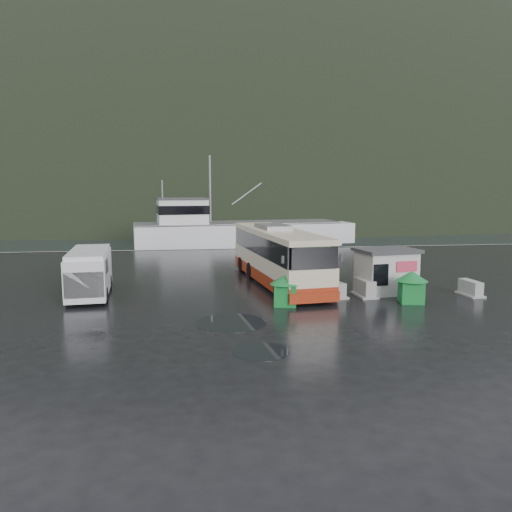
{
  "coord_description": "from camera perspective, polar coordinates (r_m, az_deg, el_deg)",
  "views": [
    {
      "loc": [
        -2.75,
        -24.02,
        5.59
      ],
      "look_at": [
        0.85,
        3.31,
        1.7
      ],
      "focal_mm": 35.0,
      "sensor_mm": 36.0,
      "label": 1
    }
  ],
  "objects": [
    {
      "name": "white_van",
      "position": [
        27.1,
        -18.37,
        -4.29
      ],
      "size": [
        2.51,
        5.87,
        2.38
      ],
      "primitive_type": null,
      "rotation": [
        0.0,
        0.0,
        0.1
      ],
      "color": "silver",
      "rests_on": "ground"
    },
    {
      "name": "dome_tent",
      "position": [
        24.72,
        5.89,
        -5.08
      ],
      "size": [
        2.59,
        3.02,
        1.0
      ],
      "primitive_type": null,
      "rotation": [
        0.0,
        0.0,
        0.35
      ],
      "color": "#343922",
      "rests_on": "ground"
    },
    {
      "name": "ticket_kiosk",
      "position": [
        27.18,
        14.55,
        -4.1
      ],
      "size": [
        3.32,
        2.72,
        2.34
      ],
      "primitive_type": null,
      "rotation": [
        0.0,
        0.0,
        0.16
      ],
      "color": "#BBBBB7",
      "rests_on": "ground"
    },
    {
      "name": "jersey_barrier_a",
      "position": [
        26.16,
        12.26,
        -4.49
      ],
      "size": [
        1.0,
        1.81,
        0.88
      ],
      "primitive_type": null,
      "rotation": [
        0.0,
        0.0,
        0.07
      ],
      "color": "#999993",
      "rests_on": "ground"
    },
    {
      "name": "coach_bus",
      "position": [
        28.9,
        2.48,
        -3.13
      ],
      "size": [
        4.39,
        12.12,
        3.35
      ],
      "primitive_type": null,
      "rotation": [
        0.0,
        0.0,
        0.12
      ],
      "color": "beige",
      "rests_on": "ground"
    },
    {
      "name": "jersey_barrier_c",
      "position": [
        27.97,
        23.27,
        -4.16
      ],
      "size": [
        0.89,
        1.61,
        0.78
      ],
      "primitive_type": null,
      "rotation": [
        0.0,
        0.0,
        0.07
      ],
      "color": "#999993",
      "rests_on": "ground"
    },
    {
      "name": "fishing_trawler",
      "position": [
        51.93,
        -2.07,
        1.85
      ],
      "size": [
        25.34,
        8.41,
        9.94
      ],
      "primitive_type": null,
      "rotation": [
        0.0,
        0.0,
        0.12
      ],
      "color": "silver",
      "rests_on": "ground"
    },
    {
      "name": "jersey_barrier_b",
      "position": [
        25.69,
        8.89,
        -4.64
      ],
      "size": [
        1.23,
        1.75,
        0.79
      ],
      "primitive_type": null,
      "rotation": [
        0.0,
        0.0,
        0.3
      ],
      "color": "#999993",
      "rests_on": "ground"
    },
    {
      "name": "headland",
      "position": [
        274.37,
        -4.87,
        6.84
      ],
      "size": [
        780.0,
        540.0,
        570.0
      ],
      "primitive_type": "ellipsoid",
      "color": "black",
      "rests_on": "ground"
    },
    {
      "name": "quay_edge",
      "position": [
        44.46,
        -3.9,
        0.79
      ],
      "size": [
        160.0,
        0.6,
        1.5
      ],
      "primitive_type": "cube",
      "color": "#999993",
      "rests_on": "ground"
    },
    {
      "name": "waste_bin_left",
      "position": [
        23.65,
        3.37,
        -5.65
      ],
      "size": [
        1.28,
        1.28,
        1.48
      ],
      "primitive_type": null,
      "rotation": [
        0.0,
        0.0,
        -0.23
      ],
      "color": "#15772F",
      "rests_on": "ground"
    },
    {
      "name": "waste_bin_right",
      "position": [
        25.3,
        17.26,
        -5.1
      ],
      "size": [
        1.29,
        1.29,
        1.54
      ],
      "primitive_type": null,
      "rotation": [
        0.0,
        0.0,
        -0.19
      ],
      "color": "#15772F",
      "rests_on": "ground"
    },
    {
      "name": "puddles",
      "position": [
        19.62,
        -1.94,
        -8.51
      ],
      "size": [
        3.17,
        6.2,
        0.01
      ],
      "color": "black",
      "rests_on": "ground"
    },
    {
      "name": "harbor_water",
      "position": [
        134.17,
        -6.35,
        5.6
      ],
      "size": [
        300.0,
        180.0,
        0.02
      ],
      "primitive_type": "cube",
      "color": "black",
      "rests_on": "ground"
    },
    {
      "name": "ground",
      "position": [
        24.82,
        -0.95,
        -4.99
      ],
      "size": [
        160.0,
        160.0,
        0.0
      ],
      "primitive_type": "plane",
      "color": "black",
      "rests_on": "ground"
    }
  ]
}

